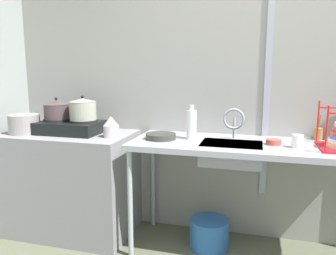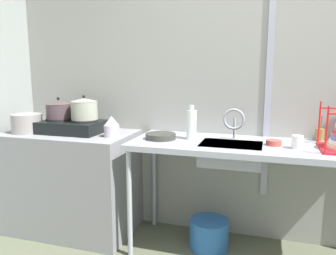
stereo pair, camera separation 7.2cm
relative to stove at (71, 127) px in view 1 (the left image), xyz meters
name	(u,v)px [view 1 (the left image)]	position (x,y,z in m)	size (l,w,h in m)	color
wall_back	(285,83)	(1.63, 0.35, 0.35)	(5.30, 0.10, 2.46)	gray
wall_metal_strip	(269,67)	(1.51, 0.29, 0.47)	(0.05, 0.01, 1.97)	#A1A4B5
counter_concrete	(70,182)	(-0.03, 0.00, -0.47)	(1.04, 0.60, 0.83)	gray
counter_sink	(246,151)	(1.37, 0.00, -0.11)	(1.62, 0.60, 0.83)	#A1A4B5
stove	(71,127)	(0.00, 0.00, 0.00)	(0.49, 0.33, 0.11)	black
pot_on_left_burner	(57,109)	(-0.12, 0.00, 0.14)	(0.20, 0.20, 0.17)	#4B3940
pot_on_right_burner	(83,109)	(0.12, 0.00, 0.15)	(0.21, 0.21, 0.19)	#9CA18E
pot_beside_stove	(24,124)	(-0.35, -0.10, 0.02)	(0.24, 0.24, 0.15)	gray
percolator	(111,127)	(0.38, -0.05, 0.02)	(0.12, 0.12, 0.16)	silver
sink_basin	(231,153)	(1.28, -0.04, -0.13)	(0.42, 0.30, 0.14)	#A1A4B5
faucet	(234,120)	(1.28, 0.08, 0.09)	(0.15, 0.09, 0.23)	#A1A4B5
frying_pan	(161,136)	(0.76, -0.02, -0.03)	(0.22, 0.22, 0.04)	#34352F
cup_by_rack	(297,141)	(1.70, -0.06, -0.01)	(0.07, 0.07, 0.09)	white
small_bowl_on_drainboard	(274,142)	(1.56, 0.00, -0.04)	(0.10, 0.10, 0.04)	#B0493E
bottle_by_sink	(191,124)	(0.98, 0.04, 0.06)	(0.07, 0.07, 0.25)	silver
utensil_jar	(318,133)	(1.87, 0.25, -0.01)	(0.06, 0.06, 0.19)	olive
bucket_on_floor	(209,233)	(1.13, 0.02, -0.77)	(0.29, 0.29, 0.22)	#275EAC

